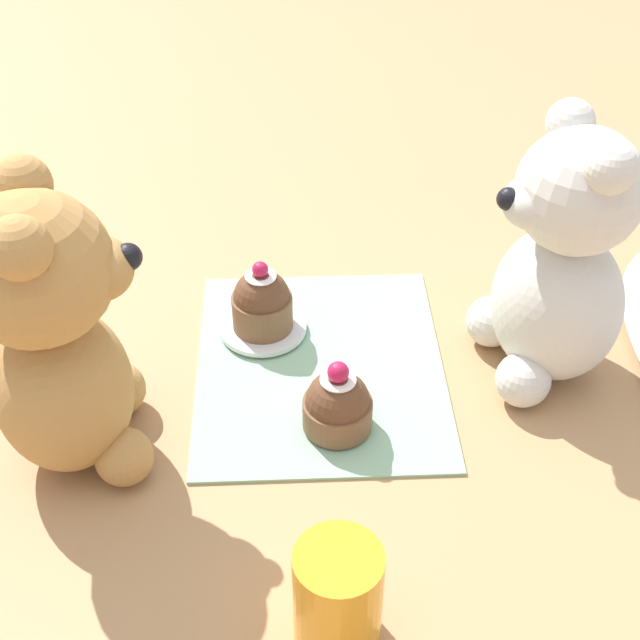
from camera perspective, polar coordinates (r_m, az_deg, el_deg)
The scene contains 8 objects.
ground_plane at distance 0.83m, azimuth -0.00°, elevation -3.01°, with size 4.00×4.00×0.00m, color tan.
knitted_placemat at distance 0.82m, azimuth -0.00°, elevation -2.86°, with size 0.27×0.23×0.01m, color #8EBC99.
teddy_bear_cream at distance 0.78m, azimuth 15.13°, elevation 3.43°, with size 0.14×0.13×0.25m.
teddy_bear_tan at distance 0.70m, azimuth -16.56°, elevation -0.97°, with size 0.14×0.14×0.25m.
cupcake_near_cream_bear at distance 0.75m, azimuth 1.13°, elevation -5.47°, with size 0.06×0.06×0.07m.
saucer_plate at distance 0.86m, azimuth -3.65°, elevation -0.47°, with size 0.08×0.08×0.01m, color silver.
cupcake_near_tan_bear at distance 0.84m, azimuth -3.74°, elevation 1.11°, with size 0.06×0.06×0.07m.
juice_glass at distance 0.61m, azimuth 1.52°, elevation -17.31°, with size 0.06×0.06×0.09m, color orange.
Camera 1 is at (0.61, -0.03, 0.56)m, focal length 50.00 mm.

